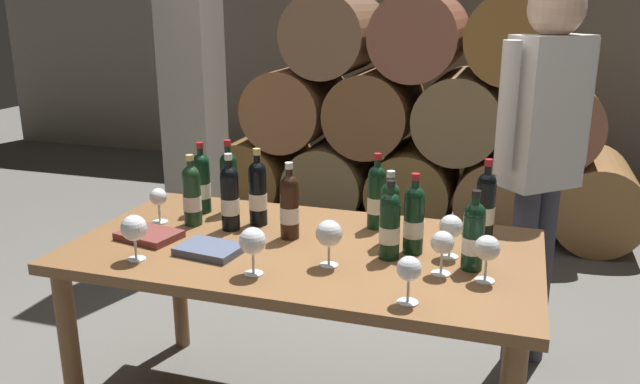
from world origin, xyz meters
name	(u,v)px	position (x,y,z in m)	size (l,w,h in m)	color
cellar_back_wall	(449,26)	(0.00, 4.20, 1.40)	(10.00, 0.24, 2.80)	gray
barrel_stack	(418,123)	(0.00, 2.60, 0.75)	(3.12, 0.90, 1.69)	brown
stone_pillar	(191,55)	(-1.30, 1.60, 1.30)	(0.32, 0.32, 2.60)	gray
dining_table	(304,268)	(0.00, 0.00, 0.67)	(1.70, 0.90, 0.76)	brown
wine_bottle_0	(229,182)	(-0.42, 0.27, 0.90)	(0.07, 0.07, 0.32)	black
wine_bottle_1	(290,206)	(-0.08, 0.06, 0.89)	(0.07, 0.07, 0.30)	black
wine_bottle_2	(414,219)	(0.39, 0.06, 0.89)	(0.07, 0.07, 0.29)	black
wine_bottle_3	(258,192)	(-0.25, 0.17, 0.89)	(0.07, 0.07, 0.31)	black
wine_bottle_4	(473,235)	(0.61, -0.03, 0.88)	(0.07, 0.07, 0.28)	black
wine_bottle_5	(377,196)	(0.21, 0.27, 0.89)	(0.07, 0.07, 0.30)	black
wine_bottle_6	(485,206)	(0.63, 0.27, 0.89)	(0.07, 0.07, 0.31)	black
wine_bottle_7	(390,225)	(0.32, -0.02, 0.88)	(0.07, 0.07, 0.28)	black
wine_bottle_8	(202,182)	(-0.54, 0.25, 0.89)	(0.07, 0.07, 0.30)	black
wine_bottle_9	(192,195)	(-0.50, 0.09, 0.89)	(0.07, 0.07, 0.29)	#19381E
wine_bottle_10	(390,213)	(0.30, 0.11, 0.88)	(0.07, 0.07, 0.28)	#19381E
wine_bottle_11	(230,197)	(-0.33, 0.08, 0.89)	(0.07, 0.07, 0.31)	black
wine_glass_0	(329,234)	(0.14, -0.15, 0.88)	(0.09, 0.09, 0.16)	white
wine_glass_1	(134,229)	(-0.51, -0.30, 0.88)	(0.09, 0.09, 0.16)	white
wine_glass_2	(487,249)	(0.66, -0.12, 0.87)	(0.08, 0.08, 0.16)	white
wine_glass_3	(253,242)	(-0.07, -0.29, 0.87)	(0.09, 0.09, 0.16)	white
wine_glass_4	(158,198)	(-0.64, 0.07, 0.86)	(0.07, 0.07, 0.14)	white
wine_glass_5	(409,270)	(0.45, -0.35, 0.87)	(0.08, 0.08, 0.15)	white
wine_glass_6	(451,228)	(0.53, 0.05, 0.87)	(0.08, 0.08, 0.16)	white
wine_glass_7	(442,244)	(0.52, -0.11, 0.87)	(0.08, 0.08, 0.15)	white
tasting_notebook	(149,235)	(-0.58, -0.11, 0.77)	(0.22, 0.16, 0.03)	brown
leather_ledger	(210,249)	(-0.30, -0.17, 0.77)	(0.22, 0.16, 0.03)	#4C5670
sommelier_presenting	(543,143)	(0.82, 0.75, 1.04)	(0.39, 0.36, 1.72)	#383842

